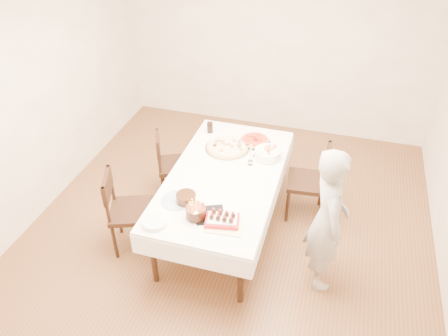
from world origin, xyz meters
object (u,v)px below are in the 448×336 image
(dining_table, at_px, (224,202))
(pizza_pepperoni, at_px, (255,140))
(layer_cake, at_px, (186,198))
(person, at_px, (327,220))
(chair_left_dessert, at_px, (132,211))
(pizza_white, at_px, (227,147))
(strawberry_box, at_px, (222,220))
(birthday_cake, at_px, (196,209))
(chair_right_savory, at_px, (307,182))
(pasta_bowl, at_px, (268,153))
(taper_candle, at_px, (251,154))
(chair_left_savory, at_px, (175,165))
(cola_glass, at_px, (210,128))

(dining_table, xyz_separation_m, pizza_pepperoni, (0.16, 0.73, 0.40))
(pizza_pepperoni, height_order, layer_cake, layer_cake)
(person, xyz_separation_m, pizza_pepperoni, (-0.96, 1.15, 0.00))
(chair_left_dessert, height_order, person, person)
(pizza_white, bearing_deg, strawberry_box, -76.08)
(birthday_cake, bearing_deg, pizza_white, 91.91)
(chair_right_savory, distance_m, layer_cake, 1.52)
(pasta_bowl, relative_size, birthday_cake, 1.51)
(chair_right_savory, bearing_deg, pizza_white, 175.31)
(chair_right_savory, distance_m, taper_candle, 0.78)
(dining_table, relative_size, pizza_pepperoni, 5.88)
(pizza_pepperoni, distance_m, birthday_cake, 1.45)
(layer_cake, bearing_deg, person, 4.40)
(taper_candle, bearing_deg, pizza_pepperoni, 97.42)
(dining_table, height_order, chair_left_savory, chair_left_savory)
(cola_glass, relative_size, layer_cake, 0.54)
(layer_cake, bearing_deg, birthday_cake, -47.44)
(cola_glass, bearing_deg, taper_candle, -39.36)
(chair_left_savory, height_order, pizza_pepperoni, chair_left_savory)
(chair_right_savory, height_order, cola_glass, chair_right_savory)
(person, distance_m, cola_glass, 1.96)
(chair_right_savory, bearing_deg, strawberry_box, -123.25)
(chair_left_savory, relative_size, pizza_white, 1.67)
(chair_right_savory, xyz_separation_m, taper_candle, (-0.62, -0.23, 0.41))
(pizza_pepperoni, height_order, birthday_cake, birthday_cake)
(dining_table, bearing_deg, chair_left_savory, 149.71)
(pizza_pepperoni, relative_size, birthday_cake, 1.90)
(dining_table, distance_m, chair_left_dessert, 1.01)
(chair_left_savory, bearing_deg, pasta_bowl, 156.25)
(dining_table, bearing_deg, pizza_white, 102.06)
(pizza_white, bearing_deg, dining_table, -77.94)
(chair_left_savory, distance_m, pizza_white, 0.73)
(pizza_pepperoni, bearing_deg, chair_left_savory, -162.18)
(birthday_cake, xyz_separation_m, strawberry_box, (0.26, -0.01, -0.06))
(person, height_order, taper_candle, person)
(pizza_pepperoni, distance_m, layer_cake, 1.31)
(chair_left_dessert, relative_size, pizza_pepperoni, 2.62)
(person, xyz_separation_m, taper_candle, (-0.90, 0.70, 0.11))
(chair_left_savory, distance_m, pasta_bowl, 1.18)
(dining_table, bearing_deg, person, -20.57)
(dining_table, xyz_separation_m, chair_right_savory, (0.84, 0.51, 0.10))
(pasta_bowl, bearing_deg, chair_right_savory, 6.38)
(dining_table, distance_m, birthday_cake, 0.85)
(chair_left_savory, distance_m, cola_glass, 0.62)
(dining_table, xyz_separation_m, pizza_white, (-0.11, 0.50, 0.40))
(person, relative_size, birthday_cake, 8.05)
(strawberry_box, bearing_deg, taper_candle, 88.41)
(pizza_pepperoni, distance_m, strawberry_box, 1.44)
(taper_candle, bearing_deg, chair_left_savory, 170.48)
(chair_left_dessert, distance_m, pasta_bowl, 1.61)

